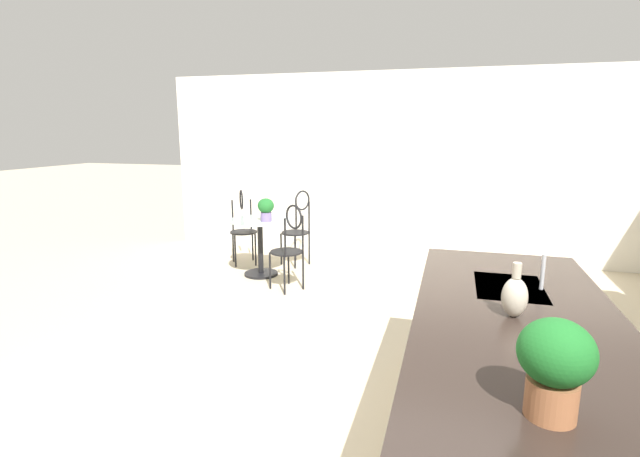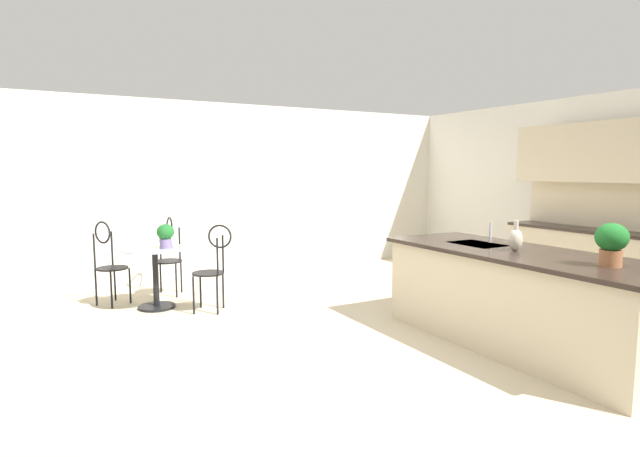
{
  "view_description": "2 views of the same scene",
  "coord_description": "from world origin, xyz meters",
  "px_view_note": "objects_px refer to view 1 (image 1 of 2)",
  "views": [
    {
      "loc": [
        2.73,
        0.48,
        1.87
      ],
      "look_at": [
        -1.03,
        -0.59,
        1.05
      ],
      "focal_mm": 26.42,
      "sensor_mm": 36.0,
      "label": 1
    },
    {
      "loc": [
        3.5,
        -3.08,
        1.68
      ],
      "look_at": [
        -1.56,
        -0.28,
        1.01
      ],
      "focal_mm": 28.57,
      "sensor_mm": 36.0,
      "label": 2
    }
  ],
  "objects_px": {
    "chair_near_window": "(298,224)",
    "bistro_table": "(260,242)",
    "chair_by_island": "(289,243)",
    "potted_plant_on_table": "(266,208)",
    "chair_toward_desk": "(243,223)",
    "potted_plant_counter_far": "(555,362)",
    "vase_on_counter": "(515,296)"
  },
  "relations": [
    {
      "from": "chair_near_window",
      "to": "bistro_table",
      "type": "bearing_deg",
      "value": -25.14
    },
    {
      "from": "chair_near_window",
      "to": "chair_by_island",
      "type": "height_order",
      "value": "same"
    },
    {
      "from": "bistro_table",
      "to": "chair_by_island",
      "type": "distance_m",
      "value": 0.75
    },
    {
      "from": "chair_near_window",
      "to": "potted_plant_on_table",
      "type": "relative_size",
      "value": 3.58
    },
    {
      "from": "chair_near_window",
      "to": "chair_toward_desk",
      "type": "height_order",
      "value": "same"
    },
    {
      "from": "potted_plant_counter_far",
      "to": "bistro_table",
      "type": "bearing_deg",
      "value": -145.14
    },
    {
      "from": "potted_plant_on_table",
      "to": "potted_plant_counter_far",
      "type": "xyz_separation_m",
      "value": [
        3.85,
        2.61,
        0.21
      ]
    },
    {
      "from": "chair_near_window",
      "to": "vase_on_counter",
      "type": "xyz_separation_m",
      "value": [
        3.66,
        2.41,
        0.46
      ]
    },
    {
      "from": "bistro_table",
      "to": "chair_near_window",
      "type": "bearing_deg",
      "value": 154.86
    },
    {
      "from": "chair_toward_desk",
      "to": "vase_on_counter",
      "type": "relative_size",
      "value": 3.62
    },
    {
      "from": "chair_by_island",
      "to": "chair_toward_desk",
      "type": "xyz_separation_m",
      "value": [
        -0.96,
        -1.04,
        0.0
      ]
    },
    {
      "from": "chair_near_window",
      "to": "chair_by_island",
      "type": "bearing_deg",
      "value": 13.47
    },
    {
      "from": "bistro_table",
      "to": "potted_plant_on_table",
      "type": "xyz_separation_m",
      "value": [
        0.07,
        0.12,
        0.46
      ]
    },
    {
      "from": "bistro_table",
      "to": "chair_toward_desk",
      "type": "height_order",
      "value": "chair_toward_desk"
    },
    {
      "from": "chair_toward_desk",
      "to": "potted_plant_on_table",
      "type": "relative_size",
      "value": 3.58
    },
    {
      "from": "chair_by_island",
      "to": "potted_plant_on_table",
      "type": "relative_size",
      "value": 3.58
    },
    {
      "from": "potted_plant_counter_far",
      "to": "vase_on_counter",
      "type": "relative_size",
      "value": 1.2
    },
    {
      "from": "chair_near_window",
      "to": "chair_toward_desk",
      "type": "xyz_separation_m",
      "value": [
        0.16,
        -0.77,
        0.0
      ]
    },
    {
      "from": "chair_by_island",
      "to": "chair_toward_desk",
      "type": "distance_m",
      "value": 1.41
    },
    {
      "from": "chair_by_island",
      "to": "vase_on_counter",
      "type": "height_order",
      "value": "vase_on_counter"
    },
    {
      "from": "chair_by_island",
      "to": "chair_toward_desk",
      "type": "relative_size",
      "value": 1.0
    },
    {
      "from": "potted_plant_counter_far",
      "to": "vase_on_counter",
      "type": "xyz_separation_m",
      "value": [
        -0.9,
        -0.02,
        -0.09
      ]
    },
    {
      "from": "vase_on_counter",
      "to": "bistro_table",
      "type": "bearing_deg",
      "value": -138.09
    },
    {
      "from": "potted_plant_on_table",
      "to": "chair_near_window",
      "type": "bearing_deg",
      "value": 165.75
    },
    {
      "from": "bistro_table",
      "to": "vase_on_counter",
      "type": "xyz_separation_m",
      "value": [
        3.02,
        2.71,
        0.58
      ]
    },
    {
      "from": "chair_near_window",
      "to": "vase_on_counter",
      "type": "distance_m",
      "value": 4.41
    },
    {
      "from": "bistro_table",
      "to": "vase_on_counter",
      "type": "relative_size",
      "value": 2.78
    },
    {
      "from": "chair_near_window",
      "to": "chair_toward_desk",
      "type": "bearing_deg",
      "value": -78.25
    },
    {
      "from": "chair_by_island",
      "to": "potted_plant_on_table",
      "type": "bearing_deg",
      "value": -131.76
    },
    {
      "from": "bistro_table",
      "to": "chair_near_window",
      "type": "height_order",
      "value": "chair_near_window"
    },
    {
      "from": "potted_plant_on_table",
      "to": "vase_on_counter",
      "type": "relative_size",
      "value": 1.01
    },
    {
      "from": "chair_near_window",
      "to": "potted_plant_counter_far",
      "type": "bearing_deg",
      "value": 28.05
    }
  ]
}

